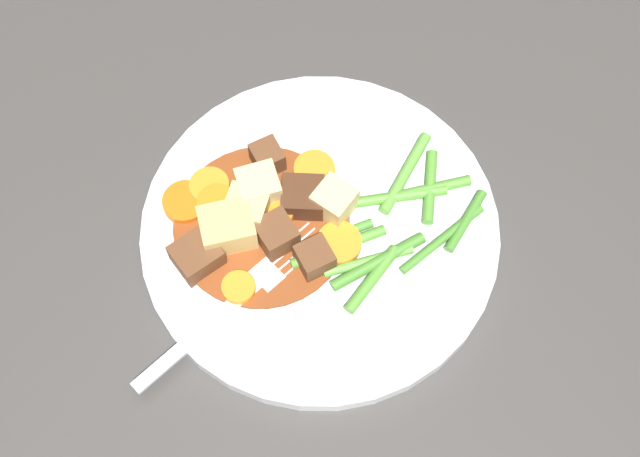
{
  "coord_description": "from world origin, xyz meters",
  "views": [
    {
      "loc": [
        0.03,
        0.28,
        0.65
      ],
      "look_at": [
        0.0,
        0.0,
        0.01
      ],
      "focal_mm": 52.2,
      "sensor_mm": 36.0,
      "label": 1
    }
  ],
  "objects_px": {
    "dinner_plate": "(320,232)",
    "carrot_slice_5": "(210,187)",
    "carrot_slice_0": "(314,171)",
    "potato_chunk_0": "(228,233)",
    "potato_chunk_2": "(334,201)",
    "meat_chunk_0": "(267,158)",
    "meat_chunk_4": "(276,235)",
    "carrot_slice_3": "(218,205)",
    "fork": "(236,302)",
    "carrot_slice_6": "(185,203)",
    "meat_chunk_1": "(303,198)",
    "carrot_slice_4": "(239,288)",
    "meat_chunk_2": "(197,256)",
    "potato_chunk_3": "(247,209)",
    "carrot_slice_2": "(274,213)",
    "meat_chunk_3": "(315,258)",
    "potato_chunk_1": "(259,188)",
    "carrot_slice_1": "(339,243)"
  },
  "relations": [
    {
      "from": "carrot_slice_3",
      "to": "meat_chunk_0",
      "type": "height_order",
      "value": "meat_chunk_0"
    },
    {
      "from": "carrot_slice_0",
      "to": "fork",
      "type": "height_order",
      "value": "carrot_slice_0"
    },
    {
      "from": "carrot_slice_6",
      "to": "potato_chunk_1",
      "type": "distance_m",
      "value": 0.06
    },
    {
      "from": "potato_chunk_2",
      "to": "carrot_slice_0",
      "type": "bearing_deg",
      "value": -68.77
    },
    {
      "from": "carrot_slice_0",
      "to": "meat_chunk_4",
      "type": "relative_size",
      "value": 1.16
    },
    {
      "from": "meat_chunk_0",
      "to": "meat_chunk_4",
      "type": "distance_m",
      "value": 0.06
    },
    {
      "from": "dinner_plate",
      "to": "carrot_slice_5",
      "type": "height_order",
      "value": "carrot_slice_5"
    },
    {
      "from": "potato_chunk_2",
      "to": "meat_chunk_0",
      "type": "bearing_deg",
      "value": -41.6
    },
    {
      "from": "carrot_slice_2",
      "to": "carrot_slice_6",
      "type": "distance_m",
      "value": 0.07
    },
    {
      "from": "carrot_slice_1",
      "to": "meat_chunk_0",
      "type": "relative_size",
      "value": 1.43
    },
    {
      "from": "carrot_slice_5",
      "to": "meat_chunk_0",
      "type": "relative_size",
      "value": 1.29
    },
    {
      "from": "dinner_plate",
      "to": "carrot_slice_2",
      "type": "relative_size",
      "value": 8.68
    },
    {
      "from": "carrot_slice_1",
      "to": "carrot_slice_2",
      "type": "bearing_deg",
      "value": -31.43
    },
    {
      "from": "carrot_slice_0",
      "to": "meat_chunk_2",
      "type": "distance_m",
      "value": 0.11
    },
    {
      "from": "carrot_slice_6",
      "to": "meat_chunk_3",
      "type": "xyz_separation_m",
      "value": [
        -0.09,
        0.06,
        0.01
      ]
    },
    {
      "from": "potato_chunk_2",
      "to": "meat_chunk_1",
      "type": "distance_m",
      "value": 0.02
    },
    {
      "from": "dinner_plate",
      "to": "fork",
      "type": "height_order",
      "value": "fork"
    },
    {
      "from": "potato_chunk_3",
      "to": "meat_chunk_3",
      "type": "relative_size",
      "value": 1.25
    },
    {
      "from": "meat_chunk_2",
      "to": "carrot_slice_0",
      "type": "bearing_deg",
      "value": -144.55
    },
    {
      "from": "potato_chunk_0",
      "to": "potato_chunk_3",
      "type": "distance_m",
      "value": 0.02
    },
    {
      "from": "carrot_slice_4",
      "to": "meat_chunk_0",
      "type": "distance_m",
      "value": 0.1
    },
    {
      "from": "carrot_slice_4",
      "to": "meat_chunk_1",
      "type": "relative_size",
      "value": 0.79
    },
    {
      "from": "carrot_slice_0",
      "to": "carrot_slice_4",
      "type": "relative_size",
      "value": 1.29
    },
    {
      "from": "carrot_slice_5",
      "to": "meat_chunk_2",
      "type": "bearing_deg",
      "value": 78.81
    },
    {
      "from": "carrot_slice_5",
      "to": "potato_chunk_2",
      "type": "xyz_separation_m",
      "value": [
        -0.09,
        0.02,
        0.01
      ]
    },
    {
      "from": "carrot_slice_3",
      "to": "potato_chunk_0",
      "type": "distance_m",
      "value": 0.03
    },
    {
      "from": "carrot_slice_2",
      "to": "meat_chunk_1",
      "type": "relative_size",
      "value": 0.99
    },
    {
      "from": "potato_chunk_0",
      "to": "meat_chunk_2",
      "type": "height_order",
      "value": "potato_chunk_0"
    },
    {
      "from": "carrot_slice_5",
      "to": "carrot_slice_2",
      "type": "bearing_deg",
      "value": 150.61
    },
    {
      "from": "meat_chunk_1",
      "to": "potato_chunk_0",
      "type": "bearing_deg",
      "value": 23.21
    },
    {
      "from": "carrot_slice_3",
      "to": "carrot_slice_5",
      "type": "relative_size",
      "value": 0.99
    },
    {
      "from": "carrot_slice_2",
      "to": "potato_chunk_2",
      "type": "relative_size",
      "value": 1.14
    },
    {
      "from": "meat_chunk_2",
      "to": "meat_chunk_4",
      "type": "xyz_separation_m",
      "value": [
        -0.06,
        -0.01,
        0.0
      ]
    },
    {
      "from": "potato_chunk_0",
      "to": "potato_chunk_2",
      "type": "distance_m",
      "value": 0.08
    },
    {
      "from": "carrot_slice_3",
      "to": "carrot_slice_5",
      "type": "bearing_deg",
      "value": -71.3
    },
    {
      "from": "carrot_slice_4",
      "to": "meat_chunk_4",
      "type": "relative_size",
      "value": 0.9
    },
    {
      "from": "carrot_slice_1",
      "to": "potato_chunk_1",
      "type": "distance_m",
      "value": 0.07
    },
    {
      "from": "carrot_slice_6",
      "to": "fork",
      "type": "bearing_deg",
      "value": 112.2
    },
    {
      "from": "carrot_slice_2",
      "to": "carrot_slice_3",
      "type": "distance_m",
      "value": 0.04
    },
    {
      "from": "carrot_slice_0",
      "to": "carrot_slice_3",
      "type": "bearing_deg",
      "value": 17.03
    },
    {
      "from": "dinner_plate",
      "to": "potato_chunk_0",
      "type": "height_order",
      "value": "potato_chunk_0"
    },
    {
      "from": "carrot_slice_0",
      "to": "carrot_slice_6",
      "type": "bearing_deg",
      "value": 10.43
    },
    {
      "from": "potato_chunk_2",
      "to": "meat_chunk_0",
      "type": "height_order",
      "value": "potato_chunk_2"
    },
    {
      "from": "meat_chunk_4",
      "to": "potato_chunk_0",
      "type": "bearing_deg",
      "value": -6.57
    },
    {
      "from": "carrot_slice_0",
      "to": "potato_chunk_3",
      "type": "relative_size",
      "value": 1.05
    },
    {
      "from": "carrot_slice_1",
      "to": "potato_chunk_3",
      "type": "distance_m",
      "value": 0.07
    },
    {
      "from": "carrot_slice_6",
      "to": "meat_chunk_2",
      "type": "xyz_separation_m",
      "value": [
        -0.01,
        0.05,
        0.01
      ]
    },
    {
      "from": "carrot_slice_0",
      "to": "potato_chunk_0",
      "type": "distance_m",
      "value": 0.09
    },
    {
      "from": "potato_chunk_2",
      "to": "meat_chunk_3",
      "type": "height_order",
      "value": "potato_chunk_2"
    },
    {
      "from": "meat_chunk_2",
      "to": "meat_chunk_3",
      "type": "height_order",
      "value": "same"
    }
  ]
}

